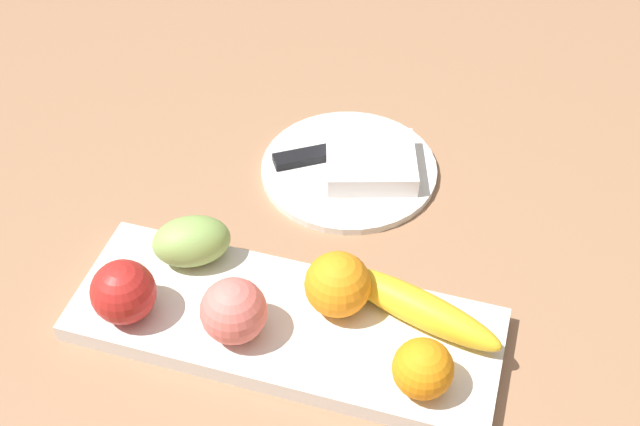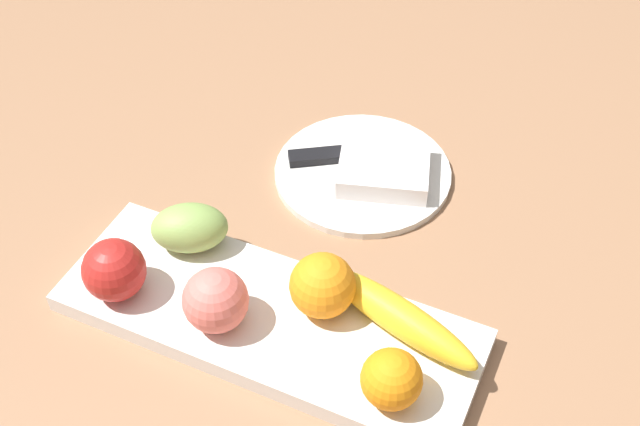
# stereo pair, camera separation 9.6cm
# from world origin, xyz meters

# --- Properties ---
(ground_plane) EXTENTS (2.40, 2.40, 0.00)m
(ground_plane) POSITION_xyz_m (0.00, 0.00, 0.00)
(ground_plane) COLOR #9A6F4F
(fruit_tray) EXTENTS (0.47, 0.16, 0.02)m
(fruit_tray) POSITION_xyz_m (0.04, 0.00, 0.01)
(fruit_tray) COLOR white
(fruit_tray) RESTS_ON ground_plane
(apple) EXTENTS (0.07, 0.07, 0.07)m
(apple) POSITION_xyz_m (-0.13, -0.04, 0.06)
(apple) COLOR red
(apple) RESTS_ON fruit_tray
(banana) EXTENTS (0.20, 0.09, 0.04)m
(banana) POSITION_xyz_m (0.17, 0.04, 0.04)
(banana) COLOR yellow
(banana) RESTS_ON fruit_tray
(orange_near_apple) EXTENTS (0.07, 0.07, 0.07)m
(orange_near_apple) POSITION_xyz_m (0.09, 0.03, 0.06)
(orange_near_apple) COLOR orange
(orange_near_apple) RESTS_ON fruit_tray
(orange_near_banana) EXTENTS (0.06, 0.06, 0.06)m
(orange_near_banana) POSITION_xyz_m (0.20, -0.04, 0.05)
(orange_near_banana) COLOR orange
(orange_near_banana) RESTS_ON fruit_tray
(peach) EXTENTS (0.07, 0.07, 0.07)m
(peach) POSITION_xyz_m (-0.01, -0.03, 0.06)
(peach) COLOR #EC7066
(peach) RESTS_ON fruit_tray
(grape_bunch) EXTENTS (0.11, 0.10, 0.05)m
(grape_bunch) POSITION_xyz_m (-0.09, 0.05, 0.05)
(grape_bunch) COLOR #8AAF55
(grape_bunch) RESTS_ON fruit_tray
(dinner_plate) EXTENTS (0.23, 0.23, 0.01)m
(dinner_plate) POSITION_xyz_m (0.04, 0.27, 0.01)
(dinner_plate) COLOR white
(dinner_plate) RESTS_ON ground_plane
(folded_napkin) EXTENTS (0.14, 0.13, 0.03)m
(folded_napkin) POSITION_xyz_m (0.07, 0.27, 0.02)
(folded_napkin) COLOR white
(folded_napkin) RESTS_ON dinner_plate
(knife) EXTENTS (0.16, 0.12, 0.01)m
(knife) POSITION_xyz_m (-0.00, 0.27, 0.01)
(knife) COLOR silver
(knife) RESTS_ON dinner_plate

